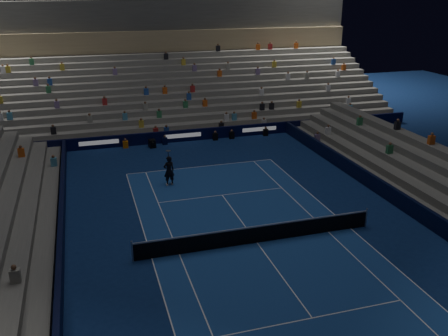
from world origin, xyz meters
TOP-DOWN VIEW (x-y plane):
  - ground at (0.00, 0.00)m, footprint 90.00×90.00m
  - court_surface at (0.00, 0.00)m, footprint 10.97×23.77m
  - sponsor_barrier_far at (0.00, 18.50)m, footprint 44.00×0.25m
  - sponsor_barrier_east at (9.70, 0.00)m, footprint 0.25×37.00m
  - sponsor_barrier_west at (-9.70, 0.00)m, footprint 0.25×37.00m
  - grandstand_main at (0.00, 27.90)m, footprint 44.00×15.20m
  - tennis_net at (0.00, 0.00)m, footprint 12.90×0.10m
  - tennis_player at (-2.91, 9.06)m, footprint 0.82×0.62m
  - broadcast_camera at (-2.77, 17.51)m, footprint 0.56×1.00m

SIDE VIEW (x-z plane):
  - ground at x=0.00m, z-range 0.00..0.00m
  - court_surface at x=0.00m, z-range 0.00..0.01m
  - broadcast_camera at x=-2.77m, z-range 0.01..0.68m
  - sponsor_barrier_far at x=0.00m, z-range 0.00..1.00m
  - sponsor_barrier_east at x=9.70m, z-range 0.00..1.00m
  - sponsor_barrier_west at x=-9.70m, z-range 0.00..1.00m
  - tennis_net at x=0.00m, z-range -0.05..1.05m
  - tennis_player at x=-2.91m, z-range 0.00..2.05m
  - grandstand_main at x=0.00m, z-range -2.22..8.98m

